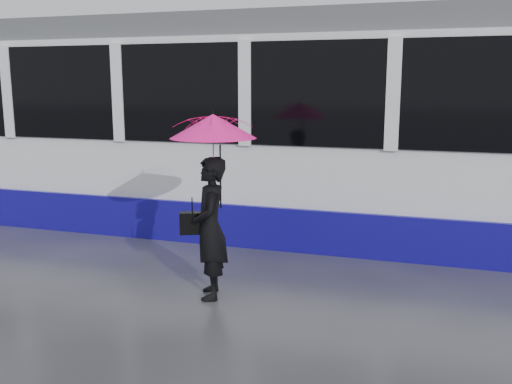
% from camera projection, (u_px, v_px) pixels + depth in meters
% --- Properties ---
extents(ground, '(90.00, 90.00, 0.00)m').
position_uv_depth(ground, '(266.00, 280.00, 6.88)').
color(ground, '#2A2A2F').
rests_on(ground, ground).
extents(rails, '(34.00, 1.51, 0.02)m').
position_uv_depth(rails, '(311.00, 230.00, 9.22)').
color(rails, '#3F3D38').
rests_on(rails, ground).
extents(tram, '(26.00, 2.56, 3.35)m').
position_uv_depth(tram, '(185.00, 126.00, 9.57)').
color(tram, white).
rests_on(tram, ground).
extents(woman, '(0.57, 0.67, 1.57)m').
position_uv_depth(woman, '(210.00, 228.00, 6.22)').
color(woman, black).
rests_on(woman, ground).
extents(umbrella, '(1.21, 1.21, 1.06)m').
position_uv_depth(umbrella, '(213.00, 143.00, 6.03)').
color(umbrella, '#E4138A').
rests_on(umbrella, ground).
extents(handbag, '(0.31, 0.22, 0.42)m').
position_uv_depth(handbag, '(193.00, 223.00, 6.30)').
color(handbag, black).
rests_on(handbag, ground).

